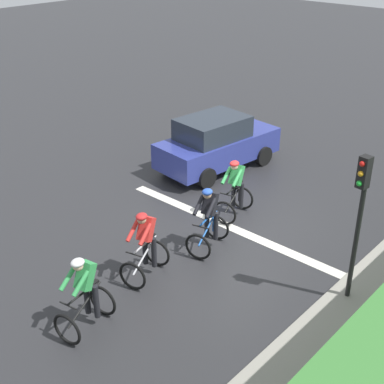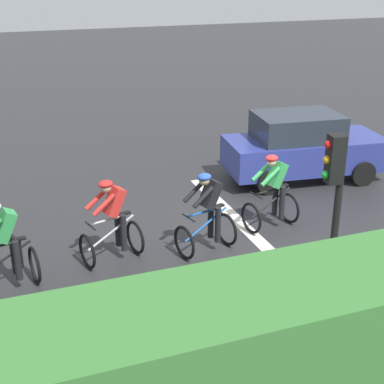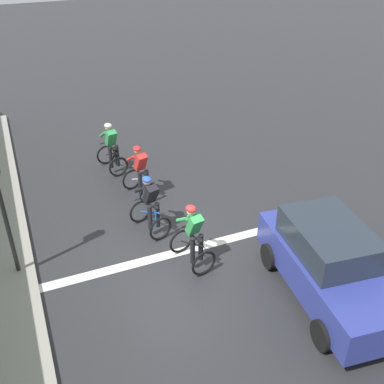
{
  "view_description": "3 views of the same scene",
  "coord_description": "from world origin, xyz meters",
  "px_view_note": "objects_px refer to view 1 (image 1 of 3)",
  "views": [
    {
      "loc": [
        -7.37,
        9.86,
        7.22
      ],
      "look_at": [
        0.41,
        1.19,
        1.3
      ],
      "focal_mm": 50.22,
      "sensor_mm": 36.0,
      "label": 1
    },
    {
      "loc": [
        -9.38,
        4.98,
        5.34
      ],
      "look_at": [
        0.85,
        1.22,
        0.84
      ],
      "focal_mm": 52.37,
      "sensor_mm": 36.0,
      "label": 2
    },
    {
      "loc": [
        -3.13,
        -8.59,
        7.54
      ],
      "look_at": [
        0.97,
        1.23,
        1.0
      ],
      "focal_mm": 43.21,
      "sensor_mm": 36.0,
      "label": 3
    }
  ],
  "objects_px": {
    "cyclist_second": "(145,246)",
    "cyclist_mid": "(209,220)",
    "car_navy": "(217,143)",
    "traffic_light_near_crossing": "(359,209)",
    "cyclist_fourth": "(235,190)",
    "cyclist_lead": "(85,295)"
  },
  "relations": [
    {
      "from": "car_navy",
      "to": "traffic_light_near_crossing",
      "type": "xyz_separation_m",
      "value": [
        -6.39,
        3.45,
        1.35
      ]
    },
    {
      "from": "cyclist_lead",
      "to": "cyclist_mid",
      "type": "bearing_deg",
      "value": -88.56
    },
    {
      "from": "cyclist_fourth",
      "to": "car_navy",
      "type": "relative_size",
      "value": 0.39
    },
    {
      "from": "traffic_light_near_crossing",
      "to": "cyclist_mid",
      "type": "bearing_deg",
      "value": 6.05
    },
    {
      "from": "cyclist_mid",
      "to": "cyclist_second",
      "type": "bearing_deg",
      "value": 80.93
    },
    {
      "from": "traffic_light_near_crossing",
      "to": "cyclist_lead",
      "type": "bearing_deg",
      "value": 50.72
    },
    {
      "from": "cyclist_second",
      "to": "cyclist_mid",
      "type": "height_order",
      "value": "same"
    },
    {
      "from": "cyclist_fourth",
      "to": "car_navy",
      "type": "xyz_separation_m",
      "value": [
        2.38,
        -2.11,
        0.08
      ]
    },
    {
      "from": "cyclist_second",
      "to": "traffic_light_near_crossing",
      "type": "distance_m",
      "value": 4.6
    },
    {
      "from": "cyclist_lead",
      "to": "cyclist_second",
      "type": "height_order",
      "value": "same"
    },
    {
      "from": "cyclist_lead",
      "to": "cyclist_mid",
      "type": "distance_m",
      "value": 3.79
    },
    {
      "from": "cyclist_lead",
      "to": "car_navy",
      "type": "xyz_separation_m",
      "value": [
        3.0,
        -7.6,
        0.08
      ]
    },
    {
      "from": "cyclist_mid",
      "to": "traffic_light_near_crossing",
      "type": "bearing_deg",
      "value": -173.95
    },
    {
      "from": "cyclist_second",
      "to": "cyclist_mid",
      "type": "xyz_separation_m",
      "value": [
        -0.29,
        -1.82,
        0.0
      ]
    },
    {
      "from": "cyclist_second",
      "to": "cyclist_mid",
      "type": "relative_size",
      "value": 1.0
    },
    {
      "from": "cyclist_second",
      "to": "traffic_light_near_crossing",
      "type": "xyz_separation_m",
      "value": [
        -3.78,
        -2.19,
        1.43
      ]
    },
    {
      "from": "cyclist_mid",
      "to": "car_navy",
      "type": "xyz_separation_m",
      "value": [
        2.9,
        -3.82,
        0.08
      ]
    },
    {
      "from": "cyclist_lead",
      "to": "cyclist_fourth",
      "type": "xyz_separation_m",
      "value": [
        0.62,
        -5.49,
        0.0
      ]
    },
    {
      "from": "cyclist_second",
      "to": "cyclist_mid",
      "type": "bearing_deg",
      "value": -99.07
    },
    {
      "from": "cyclist_lead",
      "to": "car_navy",
      "type": "bearing_deg",
      "value": -68.49
    },
    {
      "from": "cyclist_fourth",
      "to": "traffic_light_near_crossing",
      "type": "relative_size",
      "value": 0.5
    },
    {
      "from": "cyclist_fourth",
      "to": "cyclist_second",
      "type": "bearing_deg",
      "value": 93.75
    }
  ]
}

